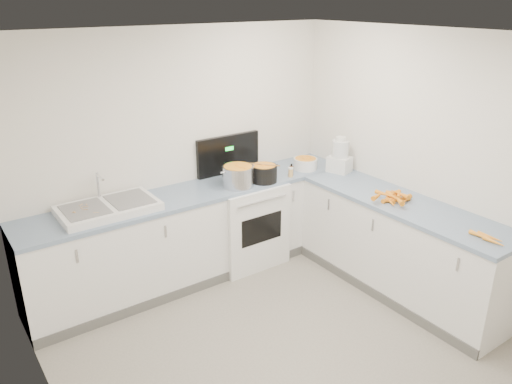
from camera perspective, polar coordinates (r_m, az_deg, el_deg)
floor at (r=4.27m, az=5.54°, el=-18.74°), size 3.50×4.00×0.00m
ceiling at (r=3.27m, az=7.17°, el=16.98°), size 3.50×4.00×0.00m
wall_back at (r=5.15m, az=-8.56°, el=4.37°), size 3.50×0.00×2.50m
wall_left at (r=2.88m, az=-21.62°, el=-11.61°), size 0.00×4.00×2.50m
wall_right at (r=4.86m, az=22.01°, el=1.93°), size 0.00×4.00×2.50m
counter_back at (r=5.19m, az=-6.56°, el=-4.67°), size 3.50×0.62×0.94m
counter_right at (r=5.08m, az=16.10°, el=-6.04°), size 0.62×2.20×0.94m
stove at (r=5.43m, az=-1.41°, el=-3.24°), size 0.76×0.65×1.36m
sink at (r=4.66m, az=-16.53°, el=-1.74°), size 0.86×0.52×0.31m
steel_pot at (r=5.05m, az=-2.06°, el=1.70°), size 0.42×0.42×0.23m
black_pot at (r=5.19m, az=0.91°, el=2.03°), size 0.35×0.35×0.20m
wooden_spoon at (r=5.15m, az=0.92°, el=3.16°), size 0.23×0.27×0.01m
mixing_bowl at (r=5.60m, az=5.66°, el=3.25°), size 0.27×0.27×0.12m
extract_bottle at (r=5.38m, az=4.06°, el=2.43°), size 0.04×0.04×0.11m
spice_jar at (r=5.35m, az=3.98°, el=2.20°), size 0.05×0.05×0.09m
food_processor at (r=5.53m, az=9.56°, el=3.97°), size 0.26×0.28×0.39m
carrot_pile at (r=4.88m, az=15.45°, el=-0.56°), size 0.43×0.41×0.09m
peeled_carrots at (r=4.38m, az=24.97°, el=-4.78°), size 0.10×0.30×0.04m
peelings at (r=4.61m, az=-19.06°, el=-1.81°), size 0.20×0.28×0.01m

